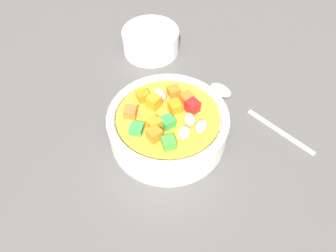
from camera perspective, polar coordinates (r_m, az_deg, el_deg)
name	(u,v)px	position (r cm, az deg, el deg)	size (l,w,h in cm)	color
ground_plane	(168,141)	(47.48, 0.00, -2.68)	(140.00, 140.00, 2.00)	#565451
soup_bowl_main	(168,125)	(44.50, 0.00, 0.24)	(16.51, 16.51, 6.29)	white
spoon	(242,104)	(51.54, 12.92, 3.71)	(19.11, 2.61, 1.01)	silver
side_bowl_small	(151,40)	(59.65, -3.03, 14.82)	(10.07, 10.07, 4.43)	white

